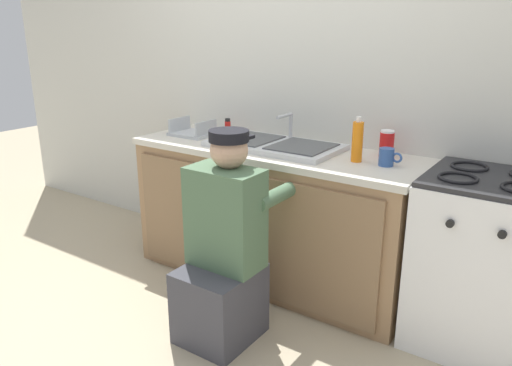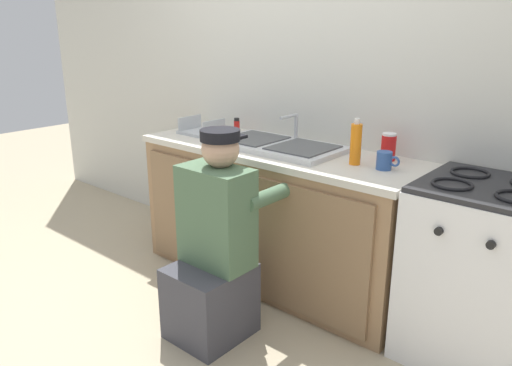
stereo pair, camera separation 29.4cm
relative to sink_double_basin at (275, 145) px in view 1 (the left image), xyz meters
The scene contains 12 objects.
ground_plane 0.94m from the sink_double_basin, 90.00° to the right, with size 12.00×12.00×0.00m, color tan.
back_wall 0.50m from the sink_double_basin, 90.00° to the left, with size 6.00×0.10×2.50m, color silver.
counter_cabinet 0.48m from the sink_double_basin, 90.00° to the right, with size 1.81×0.62×0.84m.
countertop 0.04m from the sink_double_basin, 90.00° to the right, with size 1.85×0.62×0.04m, color beige.
sink_double_basin is the anchor object (origin of this frame).
stove_range 1.32m from the sink_double_basin, ahead, with size 0.61×0.62×0.91m.
plumber_person 0.82m from the sink_double_basin, 79.14° to the right, with size 0.42×0.61×1.10m.
soda_cup_red 0.67m from the sink_double_basin, 15.19° to the left, with size 0.08×0.08×0.15m.
soap_bottle_orange 0.55m from the sink_double_basin, ahead, with size 0.06×0.06×0.25m.
spice_bottle_red 0.52m from the sink_double_basin, 161.24° to the left, with size 0.04×0.04×0.10m.
dish_rack_tray 0.65m from the sink_double_basin, behind, with size 0.28×0.22×0.11m.
coffee_mug 0.71m from the sink_double_basin, ahead, with size 0.13×0.08×0.09m.
Camera 1 is at (1.59, -2.21, 1.59)m, focal length 35.00 mm.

